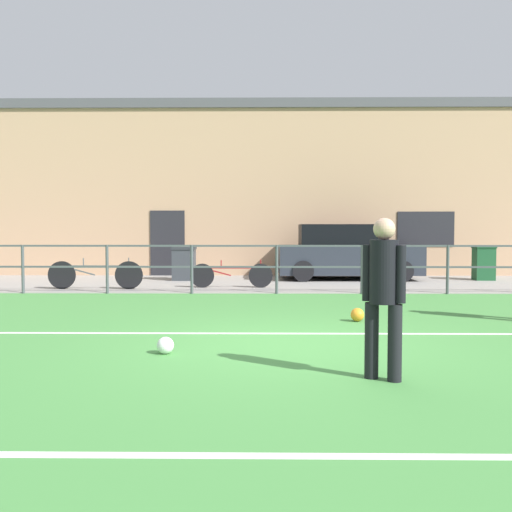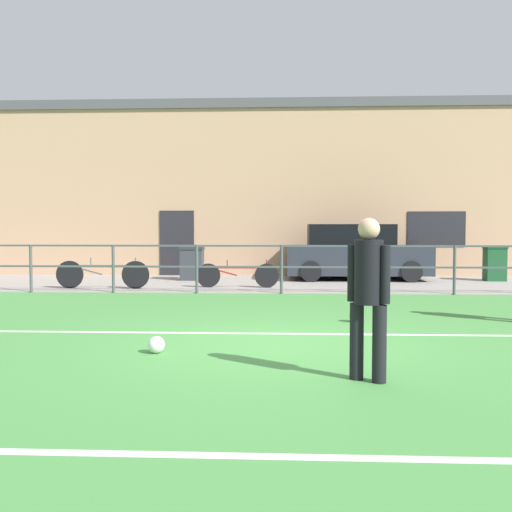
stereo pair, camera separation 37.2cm
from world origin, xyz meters
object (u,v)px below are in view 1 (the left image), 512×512
Objects in this scene: bicycle_parked_1 at (95,275)px; trash_bin_1 at (484,263)px; soccer_ball_match at (357,315)px; bicycle_parked_2 at (231,275)px; trash_bin_0 at (184,263)px; player_goalkeeper at (384,288)px; parked_car_red at (347,253)px; soccer_ball_spare at (165,345)px.

trash_bin_1 is (10.65, 2.64, 0.15)m from bicycle_parked_1.
trash_bin_1 is at bearing 13.92° from bicycle_parked_1.
bicycle_parked_1 is 2.35× the size of trash_bin_1.
trash_bin_1 reaches higher than soccer_ball_match.
trash_bin_0 reaches higher than bicycle_parked_2.
bicycle_parked_1 is at bearing -127.27° from trash_bin_0.
bicycle_parked_1 is at bearing 153.07° from player_goalkeeper.
bicycle_parked_2 is (-2.39, 5.25, 0.23)m from soccer_ball_match.
trash_bin_1 is (5.22, 11.24, -0.41)m from player_goalkeeper.
bicycle_parked_2 is (-3.30, -2.55, -0.45)m from parked_car_red.
soccer_ball_match is at bearing -65.56° from bicycle_parked_2.
soccer_ball_match is at bearing -40.13° from bicycle_parked_1.
parked_car_red reaches higher than bicycle_parked_1.
soccer_ball_match is 3.75m from soccer_ball_spare.
soccer_ball_match is 0.22× the size of trash_bin_1.
player_goalkeeper is 0.78× the size of bicycle_parked_2.
player_goalkeeper is at bearing -57.68° from bicycle_parked_1.
soccer_ball_spare is 10.99m from parked_car_red.
bicycle_parked_2 is at bearing 6.52° from bicycle_parked_1.
trash_bin_0 is 0.96× the size of trash_bin_1.
parked_car_red is at bearing 5.37° from trash_bin_0.
soccer_ball_spare is at bearing -92.80° from bicycle_parked_2.
player_goalkeeper is 3.83m from soccer_ball_match.
player_goalkeeper is 7.88× the size of soccer_ball_spare.
bicycle_parked_2 is at bearing 133.62° from player_goalkeeper.
parked_car_red reaches higher than bicycle_parked_2.
parked_car_red is at bearing 175.78° from trash_bin_1.
bicycle_parked_1 is (-3.00, 7.40, 0.28)m from soccer_ball_spare.
parked_car_red is at bearing 83.29° from soccer_ball_match.
trash_bin_1 is at bearing 52.69° from soccer_ball_spare.
player_goalkeeper is 11.60m from parked_car_red.
bicycle_parked_1 is at bearing -156.32° from parked_car_red.
player_goalkeeper is 2.84m from soccer_ball_spare.
soccer_ball_spare is at bearing -175.42° from player_goalkeeper.
bicycle_parked_1 is 3.41m from bicycle_parked_2.
player_goalkeeper is 12.39m from trash_bin_1.
soccer_ball_match is 0.11× the size of bicycle_parked_2.
player_goalkeeper reaches higher than parked_car_red.
trash_bin_1 is at bearing 1.04° from trash_bin_0.
player_goalkeeper reaches higher than trash_bin_1.
trash_bin_0 is (-1.50, 2.10, 0.17)m from bicycle_parked_2.
soccer_ball_match is 0.09× the size of bicycle_parked_1.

